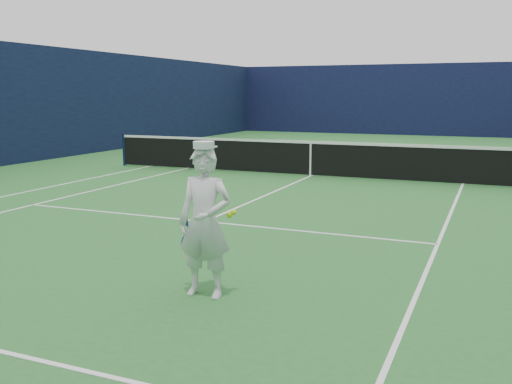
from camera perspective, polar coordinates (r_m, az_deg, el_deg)
ground at (r=16.38m, az=5.45°, el=1.58°), size 80.00×80.00×0.00m
court_markings at (r=16.38m, az=5.45°, el=1.59°), size 11.03×23.83×0.01m
windscreen_fence at (r=16.22m, az=5.56°, el=8.59°), size 20.12×36.12×4.00m
tennis_net at (r=16.31m, az=5.48°, el=3.51°), size 12.88×0.09×1.07m
tennis_player at (r=6.56m, az=-5.13°, el=-3.00°), size 0.78×0.47×1.80m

